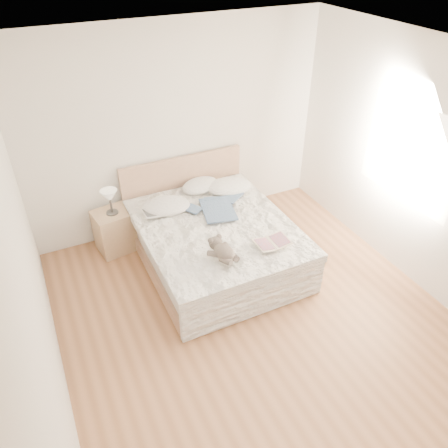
{
  "coord_description": "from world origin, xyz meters",
  "views": [
    {
      "loc": [
        -1.74,
        -2.74,
        3.58
      ],
      "look_at": [
        0.08,
        1.05,
        0.62
      ],
      "focal_mm": 35.0,
      "sensor_mm": 36.0,
      "label": 1
    }
  ],
  "objects_px": {
    "teddy_bear": "(224,257)",
    "table_lamp": "(110,197)",
    "childrens_book": "(272,243)",
    "bed": "(213,240)",
    "photo_book": "(156,212)",
    "nightstand": "(114,231)"
  },
  "relations": [
    {
      "from": "bed",
      "to": "photo_book",
      "type": "xyz_separation_m",
      "value": [
        -0.57,
        0.43,
        0.32
      ]
    },
    {
      "from": "childrens_book",
      "to": "teddy_bear",
      "type": "relative_size",
      "value": 1.15
    },
    {
      "from": "photo_book",
      "to": "nightstand",
      "type": "bearing_deg",
      "value": 143.55
    },
    {
      "from": "teddy_bear",
      "to": "photo_book",
      "type": "bearing_deg",
      "value": 93.11
    },
    {
      "from": "table_lamp",
      "to": "photo_book",
      "type": "xyz_separation_m",
      "value": [
        0.47,
        -0.32,
        -0.16
      ]
    },
    {
      "from": "nightstand",
      "to": "photo_book",
      "type": "relative_size",
      "value": 1.69
    },
    {
      "from": "table_lamp",
      "to": "teddy_bear",
      "type": "distance_m",
      "value": 1.71
    },
    {
      "from": "bed",
      "to": "childrens_book",
      "type": "distance_m",
      "value": 0.88
    },
    {
      "from": "bed",
      "to": "teddy_bear",
      "type": "height_order",
      "value": "bed"
    },
    {
      "from": "bed",
      "to": "table_lamp",
      "type": "xyz_separation_m",
      "value": [
        -1.04,
        0.75,
        0.49
      ]
    },
    {
      "from": "childrens_book",
      "to": "photo_book",
      "type": "bearing_deg",
      "value": 130.28
    },
    {
      "from": "table_lamp",
      "to": "childrens_book",
      "type": "relative_size",
      "value": 0.81
    },
    {
      "from": "photo_book",
      "to": "childrens_book",
      "type": "bearing_deg",
      "value": -51.71
    },
    {
      "from": "bed",
      "to": "table_lamp",
      "type": "distance_m",
      "value": 1.37
    },
    {
      "from": "table_lamp",
      "to": "teddy_bear",
      "type": "bearing_deg",
      "value": -60.55
    },
    {
      "from": "childrens_book",
      "to": "table_lamp",
      "type": "bearing_deg",
      "value": 134.58
    },
    {
      "from": "teddy_bear",
      "to": "table_lamp",
      "type": "bearing_deg",
      "value": 105.03
    },
    {
      "from": "nightstand",
      "to": "teddy_bear",
      "type": "distance_m",
      "value": 1.76
    },
    {
      "from": "nightstand",
      "to": "childrens_book",
      "type": "xyz_separation_m",
      "value": [
        1.44,
        -1.48,
        0.35
      ]
    },
    {
      "from": "bed",
      "to": "table_lamp",
      "type": "relative_size",
      "value": 6.58
    },
    {
      "from": "table_lamp",
      "to": "childrens_book",
      "type": "xyz_separation_m",
      "value": [
        1.43,
        -1.47,
        -0.16
      ]
    },
    {
      "from": "nightstand",
      "to": "teddy_bear",
      "type": "xyz_separation_m",
      "value": [
        0.85,
        -1.49,
        0.37
      ]
    }
  ]
}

